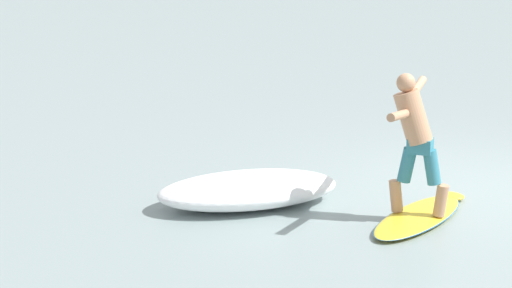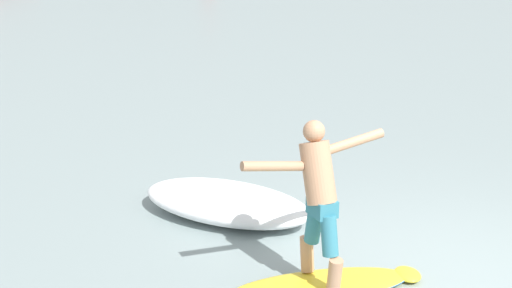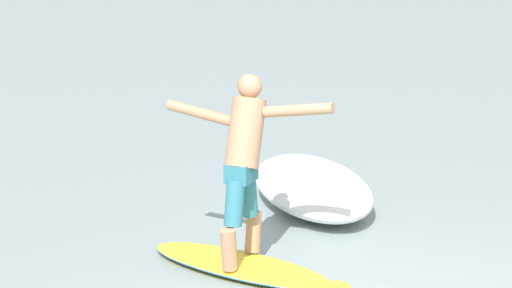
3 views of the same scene
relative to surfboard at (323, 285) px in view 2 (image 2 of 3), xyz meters
The scene contains 4 objects.
ground_plane 1.46m from the surfboard, 25.24° to the right, with size 200.00×200.00×0.00m, color gray.
surfboard is the anchor object (origin of this frame).
surfer 0.95m from the surfboard, 108.10° to the left, with size 1.48×0.68×1.55m.
wave_foam_at_tail 1.96m from the surfboard, 88.89° to the left, with size 1.99×2.33×0.37m.
Camera 2 is at (-5.02, -4.18, 3.45)m, focal length 50.00 mm.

